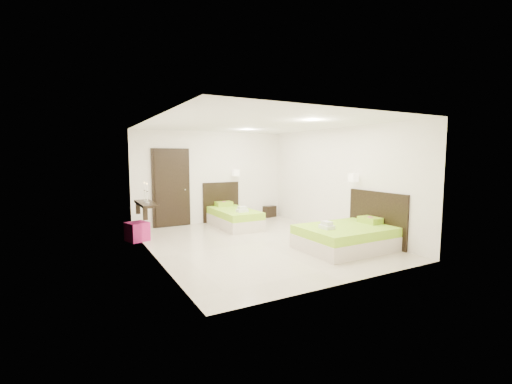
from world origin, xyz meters
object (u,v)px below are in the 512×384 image
nightstand (268,211)px  bed_single (233,216)px  bed_double (348,236)px  ottoman (137,231)px

nightstand → bed_single: bearing=-166.1°
bed_double → nightstand: 4.06m
bed_double → nightstand: bed_double is taller
bed_single → nightstand: size_ratio=4.73×
nightstand → ottoman: (-4.20, -1.25, 0.04)m
nightstand → ottoman: bearing=-176.6°
bed_single → ottoman: 2.61m
bed_single → nightstand: bed_single is taller
bed_single → ottoman: bearing=-170.8°
bed_single → nightstand: bearing=27.1°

